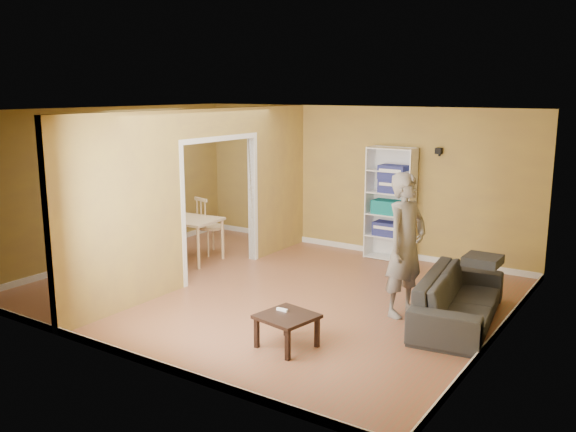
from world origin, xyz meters
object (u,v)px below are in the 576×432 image
Objects in this scene: person at (406,233)px; chair_left at (153,228)px; bookshelf at (392,203)px; chair_far at (210,225)px; sofa at (460,291)px; dining_table at (185,223)px; chair_near at (161,238)px; coffee_table at (287,320)px.

person reaches higher than chair_left.
bookshelf reaches higher than chair_far.
sofa is 4.83m from chair_far.
bookshelf is at bearing 35.19° from dining_table.
chair_near is at bearing -90.73° from dining_table.
person is at bearing 21.73° from chair_near.
sofa is 2.15× the size of chair_near.
sofa is 3.07m from bookshelf.
dining_table is at bearing 79.20° from sofa.
sofa reaches higher than dining_table.
chair_near reaches higher than dining_table.
coffee_table is (-0.69, -1.71, -0.76)m from person.
chair_left is (-0.76, -0.01, -0.19)m from dining_table.
chair_near reaches higher than sofa.
dining_table is (-4.85, 0.25, 0.25)m from sofa.
chair_left reaches higher than coffee_table.
dining_table reaches higher than coffee_table.
bookshelf is at bearing 40.91° from person.
chair_far is (-4.76, 0.81, 0.11)m from sofa.
person is 2.36× the size of chair_left.
chair_far is (0.10, 1.13, 0.02)m from chair_near.
chair_left is at bearing -179.04° from dining_table.
dining_table is at bearing -144.81° from bookshelf.
bookshelf is at bearing 97.94° from coffee_table.
coffee_table is 0.50× the size of dining_table.
chair_left is (-4.24, 2.07, 0.13)m from coffee_table.
person is 4.21m from dining_table.
person is at bearing -5.22° from dining_table.
bookshelf is (-1.27, 2.42, -0.12)m from person.
coffee_table is 4.72m from chair_left.
coffee_table is 3.80m from chair_near.
chair_near is (-3.48, 1.52, 0.17)m from coffee_table.
chair_left is 0.93× the size of chair_near.
chair_left reaches higher than dining_table.
bookshelf is 2.09× the size of chair_left.
coffee_table is at bearing 58.29° from chair_left.
chair_far is (0.09, 0.56, -0.14)m from dining_table.
person is 2.74m from bookshelf.
dining_table is (-3.47, 2.09, 0.33)m from coffee_table.
bookshelf is 1.87× the size of chair_far.
sofa is at bearing -2.98° from dining_table.
chair_near is at bearing 105.90° from person.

